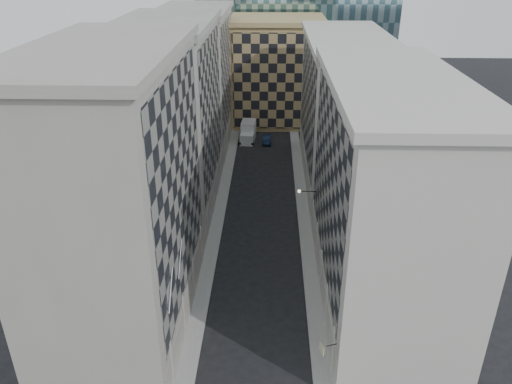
# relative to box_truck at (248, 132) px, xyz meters

# --- Properties ---
(sidewalk_west) EXTENTS (1.50, 100.00, 0.15)m
(sidewalk_west) POSITION_rel_box_truck_xyz_m (-2.44, -26.65, -1.29)
(sidewalk_west) COLOR gray
(sidewalk_west) RESTS_ON ground
(sidewalk_east) EXTENTS (1.50, 100.00, 0.15)m
(sidewalk_east) POSITION_rel_box_truck_xyz_m (8.06, -26.65, -1.29)
(sidewalk_east) COLOR gray
(sidewalk_east) RESTS_ON ground
(bldg_left_a) EXTENTS (10.80, 22.80, 23.70)m
(bldg_left_a) POSITION_rel_box_truck_xyz_m (-8.07, -45.65, 10.46)
(bldg_left_a) COLOR gray
(bldg_left_a) RESTS_ON ground
(bldg_left_b) EXTENTS (10.80, 22.80, 22.70)m
(bldg_left_b) POSITION_rel_box_truck_xyz_m (-8.07, -23.65, 9.96)
(bldg_left_b) COLOR gray
(bldg_left_b) RESTS_ON ground
(bldg_left_c) EXTENTS (10.80, 22.80, 21.70)m
(bldg_left_c) POSITION_rel_box_truck_xyz_m (-8.07, -1.65, 9.46)
(bldg_left_c) COLOR gray
(bldg_left_c) RESTS_ON ground
(bldg_right_a) EXTENTS (10.80, 26.80, 20.70)m
(bldg_right_a) POSITION_rel_box_truck_xyz_m (13.69, -41.65, 8.95)
(bldg_right_a) COLOR beige
(bldg_right_a) RESTS_ON ground
(bldg_right_b) EXTENTS (10.80, 28.80, 19.70)m
(bldg_right_b) POSITION_rel_box_truck_xyz_m (13.70, -14.65, 8.48)
(bldg_right_b) COLOR beige
(bldg_right_b) RESTS_ON ground
(tan_block) EXTENTS (16.80, 14.80, 18.80)m
(tan_block) POSITION_rel_box_truck_xyz_m (4.81, 11.25, 8.07)
(tan_block) COLOR tan
(tan_block) RESTS_ON ground
(flagpoles_left) EXTENTS (0.10, 6.33, 2.33)m
(flagpoles_left) POSITION_rel_box_truck_xyz_m (-3.09, -50.65, 6.63)
(flagpoles_left) COLOR gray
(flagpoles_left) RESTS_ON ground
(bracket_lamp) EXTENTS (1.98, 0.36, 0.36)m
(bracket_lamp) POSITION_rel_box_truck_xyz_m (7.19, -32.65, 4.83)
(bracket_lamp) COLOR black
(bracket_lamp) RESTS_ON ground
(box_truck) EXTENTS (2.67, 5.86, 3.14)m
(box_truck) POSITION_rel_box_truck_xyz_m (0.00, 0.00, 0.00)
(box_truck) COLOR silver
(box_truck) RESTS_ON ground
(dark_car) EXTENTS (1.38, 3.93, 1.29)m
(dark_car) POSITION_rel_box_truck_xyz_m (3.20, -1.32, -0.72)
(dark_car) COLOR #0D1A32
(dark_car) RESTS_ON ground
(shop_sign) EXTENTS (1.25, 0.72, 0.82)m
(shop_sign) POSITION_rel_box_truck_xyz_m (7.77, -53.65, 2.47)
(shop_sign) COLOR black
(shop_sign) RESTS_ON ground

